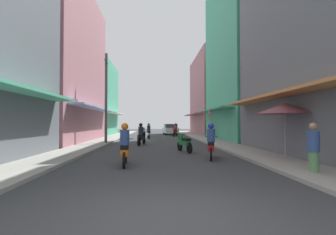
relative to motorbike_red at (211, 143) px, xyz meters
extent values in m
plane|color=#38383A|center=(-2.22, 10.05, -0.70)|extent=(91.03, 91.03, 0.00)
cube|color=#9E9991|center=(-6.84, 10.05, -0.64)|extent=(2.02, 49.38, 0.12)
cube|color=#9E9991|center=(2.39, 10.05, -0.64)|extent=(2.02, 49.38, 0.12)
cube|color=#4CB28C|center=(-7.35, -2.07, 2.10)|extent=(1.10, 10.02, 0.12)
cube|color=#B7727F|center=(-10.85, 10.19, 5.63)|extent=(6.00, 12.27, 12.67)
cube|color=#8CA5CC|center=(-7.35, 10.19, 2.10)|extent=(1.10, 11.04, 0.12)
cube|color=#4CB28C|center=(-10.85, 21.46, 3.87)|extent=(6.00, 8.87, 9.14)
cube|color=silver|center=(-7.35, 21.46, 2.10)|extent=(1.10, 7.98, 0.12)
cube|color=#D88C4C|center=(2.90, -0.84, 2.10)|extent=(1.10, 12.23, 0.12)
cube|color=#4CB28C|center=(6.40, 12.06, 7.92)|extent=(6.00, 10.95, 17.26)
cube|color=#4CB28C|center=(2.90, 12.06, 2.10)|extent=(1.10, 9.85, 0.12)
cube|color=#B7727F|center=(6.40, 24.41, 4.86)|extent=(6.00, 12.23, 11.12)
cube|color=#B7727F|center=(2.90, 24.41, 2.10)|extent=(1.10, 11.01, 0.12)
cylinder|color=black|center=(0.15, 0.64, -0.42)|extent=(0.21, 0.56, 0.56)
cylinder|color=black|center=(-0.14, -0.58, -0.42)|extent=(0.21, 0.56, 0.56)
cube|color=red|center=(0.00, -0.02, -0.20)|extent=(0.50, 1.04, 0.24)
cube|color=black|center=(-0.05, -0.22, 0.00)|extent=(0.40, 0.61, 0.14)
cylinder|color=red|center=(0.12, 0.51, 0.00)|extent=(0.28, 0.28, 0.45)
cylinder|color=black|center=(0.12, 0.51, 0.25)|extent=(0.54, 0.15, 0.03)
cylinder|color=#334C8C|center=(-0.04, -0.17, 0.35)|extent=(0.34, 0.34, 0.55)
sphere|color=#1E38B7|center=(-0.04, -0.17, 0.75)|extent=(0.26, 0.26, 0.26)
cylinder|color=black|center=(-3.26, 7.53, -0.42)|extent=(0.21, 0.56, 0.56)
cylinder|color=black|center=(-3.56, 6.31, -0.42)|extent=(0.21, 0.56, 0.56)
cube|color=black|center=(-3.42, 6.87, -0.20)|extent=(0.51, 1.04, 0.24)
cube|color=black|center=(-3.47, 6.68, 0.00)|extent=(0.40, 0.61, 0.14)
cylinder|color=black|center=(-3.29, 7.41, 0.00)|extent=(0.28, 0.28, 0.45)
cylinder|color=black|center=(-3.29, 7.41, 0.25)|extent=(0.54, 0.16, 0.03)
cylinder|color=#262628|center=(-3.46, 6.73, 0.35)|extent=(0.34, 0.34, 0.55)
sphere|color=black|center=(-3.46, 6.73, 0.75)|extent=(0.26, 0.26, 0.26)
cylinder|color=black|center=(-0.27, 17.61, -0.42)|extent=(0.25, 0.56, 0.56)
cylinder|color=black|center=(0.11, 18.80, -0.42)|extent=(0.25, 0.56, 0.56)
cube|color=maroon|center=(-0.06, 18.25, -0.20)|extent=(0.57, 1.04, 0.24)
cube|color=black|center=(0.00, 18.44, 0.00)|extent=(0.44, 0.62, 0.14)
cylinder|color=maroon|center=(-0.23, 17.73, 0.00)|extent=(0.28, 0.28, 0.45)
cylinder|color=black|center=(-0.23, 17.73, 0.25)|extent=(0.53, 0.20, 0.03)
cylinder|color=#99333F|center=(-0.02, 18.39, 0.35)|extent=(0.34, 0.34, 0.55)
sphere|color=#197233|center=(-0.02, 18.39, 0.75)|extent=(0.26, 0.26, 0.26)
cylinder|color=black|center=(-3.62, -0.82, -0.42)|extent=(0.12, 0.56, 0.56)
cylinder|color=black|center=(-3.53, -2.07, -0.42)|extent=(0.12, 0.56, 0.56)
cube|color=orange|center=(-3.57, -1.50, -0.20)|extent=(0.35, 1.02, 0.24)
cube|color=black|center=(-3.56, -1.70, 0.00)|extent=(0.32, 0.58, 0.14)
cylinder|color=orange|center=(-3.61, -0.95, 0.00)|extent=(0.28, 0.28, 0.45)
cylinder|color=black|center=(-3.61, -0.95, 0.25)|extent=(0.55, 0.07, 0.03)
cylinder|color=#334C8C|center=(-3.56, -1.65, 0.35)|extent=(0.34, 0.34, 0.55)
sphere|color=orange|center=(-3.56, -1.65, 0.75)|extent=(0.26, 0.26, 0.26)
cylinder|color=black|center=(-1.06, 3.21, -0.42)|extent=(0.25, 0.56, 0.56)
cylinder|color=black|center=(-0.67, 2.02, -0.42)|extent=(0.25, 0.56, 0.56)
cube|color=#197233|center=(-0.85, 2.57, -0.20)|extent=(0.57, 1.04, 0.24)
cube|color=black|center=(-0.79, 2.38, 0.00)|extent=(0.44, 0.62, 0.14)
cylinder|color=#197233|center=(-1.02, 3.09, 0.00)|extent=(0.28, 0.28, 0.45)
cylinder|color=black|center=(-1.02, 3.09, 0.25)|extent=(0.53, 0.20, 0.03)
cylinder|color=black|center=(-3.94, 23.05, -0.42)|extent=(0.26, 0.56, 0.56)
cylinder|color=black|center=(-4.35, 21.87, -0.42)|extent=(0.26, 0.56, 0.56)
cube|color=#1E38B7|center=(-4.16, 22.41, -0.20)|extent=(0.59, 1.04, 0.24)
cube|color=black|center=(-4.23, 22.22, 0.00)|extent=(0.45, 0.62, 0.14)
cylinder|color=#1E38B7|center=(-3.99, 22.93, 0.00)|extent=(0.28, 0.28, 0.45)
cylinder|color=black|center=(-3.99, 22.93, 0.25)|extent=(0.53, 0.21, 0.03)
cylinder|color=black|center=(-3.18, 14.35, -0.42)|extent=(0.15, 0.57, 0.56)
cylinder|color=black|center=(-3.01, 13.11, -0.42)|extent=(0.15, 0.57, 0.56)
cube|color=silver|center=(-3.09, 13.68, -0.20)|extent=(0.41, 1.03, 0.24)
cube|color=black|center=(-3.06, 13.48, 0.00)|extent=(0.35, 0.59, 0.14)
cylinder|color=silver|center=(-3.16, 14.22, 0.00)|extent=(0.28, 0.28, 0.45)
cylinder|color=black|center=(-3.16, 14.22, 0.25)|extent=(0.55, 0.10, 0.03)
cylinder|color=#262628|center=(-3.07, 13.53, 0.35)|extent=(0.34, 0.34, 0.55)
sphere|color=#197233|center=(-3.07, 13.53, 0.75)|extent=(0.26, 0.26, 0.26)
cube|color=silver|center=(-0.38, 22.94, -0.10)|extent=(2.05, 4.22, 0.70)
cube|color=#333D47|center=(-0.37, 22.79, 0.45)|extent=(1.75, 2.21, 0.60)
cylinder|color=black|center=(-1.22, 24.13, -0.38)|extent=(0.23, 0.65, 0.64)
cylinder|color=black|center=(0.28, 24.24, -0.38)|extent=(0.23, 0.65, 0.64)
cylinder|color=black|center=(-1.03, 21.64, -0.38)|extent=(0.23, 0.65, 0.64)
cylinder|color=black|center=(0.46, 21.75, -0.38)|extent=(0.23, 0.65, 0.64)
cylinder|color=#334C8C|center=(2.86, 12.77, -0.33)|extent=(0.28, 0.28, 0.76)
cylinder|color=#BF8C3F|center=(2.86, 12.77, 0.37)|extent=(0.34, 0.34, 0.64)
sphere|color=tan|center=(2.86, 12.77, 0.83)|extent=(0.22, 0.22, 0.22)
cone|color=#D1B77A|center=(2.86, 12.77, 0.93)|extent=(0.44, 0.44, 0.16)
cylinder|color=#598C59|center=(2.25, -3.64, -0.34)|extent=(0.28, 0.28, 0.73)
cylinder|color=#334C8C|center=(2.25, -3.64, 0.33)|extent=(0.34, 0.34, 0.61)
sphere|color=tan|center=(2.25, -3.64, 0.77)|extent=(0.22, 0.22, 0.22)
cylinder|color=#99999E|center=(2.93, -0.77, 0.41)|extent=(0.05, 0.05, 2.24)
cone|color=#8C4C59|center=(2.93, -0.77, 1.48)|extent=(2.33, 2.33, 0.45)
cylinder|color=#4C4C4F|center=(-6.08, 7.78, 2.67)|extent=(0.20, 0.20, 6.75)
cylinder|color=#3F382D|center=(-6.08, 7.78, 5.45)|extent=(0.08, 1.20, 0.08)
cylinder|color=gray|center=(1.54, 7.17, 0.60)|extent=(0.07, 0.07, 2.60)
cylinder|color=red|center=(1.54, 7.17, 1.65)|extent=(0.02, 0.60, 0.60)
cube|color=white|center=(1.54, 7.17, 1.65)|extent=(0.03, 0.40, 0.10)
camera|label=1|loc=(-2.46, -10.80, 0.87)|focal=26.60mm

